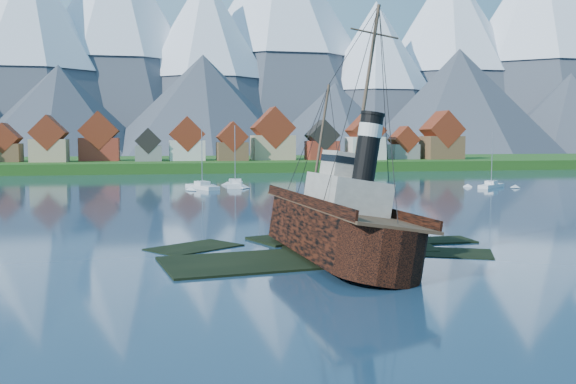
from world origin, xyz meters
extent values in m
plane|color=#1B344B|center=(0.00, 0.00, 0.00)|extent=(1400.00, 1400.00, 0.00)
cube|color=black|center=(-3.00, -2.00, -0.32)|extent=(19.08, 11.42, 1.00)
cube|color=black|center=(6.00, 4.00, -0.38)|extent=(15.15, 9.76, 1.00)
cube|color=black|center=(2.00, 9.00, -0.28)|extent=(11.45, 9.06, 1.00)
cube|color=black|center=(12.00, -1.00, -0.42)|extent=(10.27, 8.34, 1.00)
cube|color=black|center=(-9.00, 6.00, -0.40)|extent=(9.42, 8.68, 1.00)
cube|color=black|center=(15.00, 5.00, -0.35)|extent=(6.00, 4.00, 1.00)
cube|color=#1B4213|center=(0.00, 170.00, 0.00)|extent=(600.00, 80.00, 3.20)
cube|color=#3F3D38|center=(0.00, 132.00, 0.00)|extent=(600.00, 2.50, 2.00)
cube|color=brown|center=(-56.00, 153.00, 5.75)|extent=(9.00, 8.00, 5.50)
cube|color=maroon|center=(-56.00, 153.00, 10.12)|extent=(9.16, 8.16, 9.16)
cube|color=tan|center=(-43.00, 150.00, 6.40)|extent=(10.50, 9.00, 6.80)
cube|color=maroon|center=(-43.00, 150.00, 11.69)|extent=(10.69, 9.18, 10.69)
cube|color=maroon|center=(-29.00, 156.00, 6.60)|extent=(12.00, 8.50, 7.20)
cube|color=maroon|center=(-29.00, 156.00, 12.36)|extent=(12.22, 8.67, 12.22)
cube|color=slate|center=(-14.00, 151.00, 5.40)|extent=(8.00, 7.00, 4.80)
cube|color=black|center=(-14.00, 151.00, 9.24)|extent=(8.15, 7.14, 8.15)
cube|color=beige|center=(-2.00, 154.00, 6.20)|extent=(11.00, 9.50, 6.40)
cube|color=maroon|center=(-2.00, 154.00, 11.38)|extent=(11.20, 9.69, 11.20)
cube|color=brown|center=(12.00, 150.00, 5.90)|extent=(9.50, 8.00, 5.80)
cube|color=maroon|center=(12.00, 150.00, 10.51)|extent=(9.67, 8.16, 9.67)
cube|color=tan|center=(26.00, 155.00, 7.00)|extent=(13.50, 10.00, 8.00)
cube|color=maroon|center=(26.00, 155.00, 13.43)|extent=(13.75, 10.20, 13.75)
cube|color=maroon|center=(42.00, 152.00, 6.10)|extent=(10.00, 8.50, 6.20)
cube|color=black|center=(42.00, 152.00, 11.00)|extent=(10.18, 8.67, 10.18)
cube|color=beige|center=(56.00, 149.00, 6.75)|extent=(11.50, 9.00, 7.50)
cube|color=maroon|center=(56.00, 149.00, 12.57)|extent=(11.71, 9.18, 11.71)
cube|color=slate|center=(71.00, 153.00, 5.50)|extent=(9.00, 7.50, 5.00)
cube|color=maroon|center=(71.00, 153.00, 9.62)|extent=(9.16, 7.65, 9.16)
cube|color=brown|center=(84.00, 151.00, 6.90)|extent=(12.50, 10.00, 7.80)
cube|color=maroon|center=(84.00, 151.00, 13.05)|extent=(12.73, 10.20, 12.73)
cone|color=#2D333D|center=(-100.00, 455.00, 73.00)|extent=(180.00, 180.00, 150.00)
cone|color=white|center=(-100.00, 455.00, 103.00)|extent=(111.60, 111.60, 90.00)
cone|color=#2D333D|center=(-40.00, 495.00, 88.00)|extent=(210.00, 210.00, 180.00)
cone|color=#2D333D|center=(30.00, 470.00, 70.50)|extent=(170.00, 170.00, 145.00)
cone|color=white|center=(30.00, 470.00, 99.50)|extent=(105.40, 105.40, 87.00)
cone|color=#2D333D|center=(100.00, 515.00, 98.00)|extent=(240.00, 240.00, 200.00)
cone|color=#2D333D|center=(170.00, 460.00, 60.50)|extent=(150.00, 150.00, 125.00)
cone|color=white|center=(170.00, 460.00, 85.50)|extent=(93.00, 93.00, 75.00)
cone|color=#2D333D|center=(250.00, 490.00, 83.00)|extent=(200.00, 200.00, 170.00)
cone|color=white|center=(250.00, 490.00, 117.00)|extent=(124.00, 124.00, 102.00)
cone|color=#2D333D|center=(330.00, 475.00, 93.00)|extent=(230.00, 230.00, 190.00)
cone|color=white|center=(330.00, 475.00, 131.00)|extent=(142.60, 142.60, 114.00)
cone|color=#2D333D|center=(-70.00, 374.00, 27.00)|extent=(120.00, 120.00, 58.00)
cone|color=#2D333D|center=(20.00, 369.00, 31.00)|extent=(136.00, 136.00, 66.00)
cone|color=#2D333D|center=(110.00, 373.00, 23.00)|extent=(110.00, 110.00, 50.00)
cone|color=#2D333D|center=(200.00, 370.00, 35.50)|extent=(150.00, 150.00, 75.00)
cone|color=#2D333D|center=(290.00, 371.00, 28.00)|extent=(124.00, 124.00, 60.00)
cube|color=black|center=(2.07, -1.14, 2.09)|extent=(6.47, 18.62, 3.88)
cone|color=black|center=(2.07, 10.94, 2.09)|extent=(6.47, 6.47, 6.47)
cylinder|color=black|center=(2.07, -10.45, 2.09)|extent=(6.47, 6.47, 3.88)
cube|color=#4C3826|center=(2.07, -1.14, 4.12)|extent=(6.34, 24.57, 0.23)
cube|color=black|center=(-1.03, -1.14, 4.54)|extent=(0.18, 23.80, 0.83)
cube|color=black|center=(5.18, -1.14, 4.54)|extent=(0.18, 23.80, 0.83)
cube|color=#ADA89E|center=(2.07, -2.52, 5.51)|extent=(4.80, 7.85, 2.77)
cube|color=#ADA89E|center=(2.07, -1.60, 7.91)|extent=(3.33, 3.69, 2.03)
cylinder|color=black|center=(2.07, -5.57, 9.48)|extent=(1.76, 1.76, 5.17)
cylinder|color=silver|center=(2.07, -5.57, 10.77)|extent=(1.85, 1.85, 1.02)
cylinder|color=#473828|center=(2.07, 6.25, 9.76)|extent=(0.26, 0.26, 11.08)
cylinder|color=#473828|center=(2.07, -3.45, 14.93)|extent=(0.30, 0.30, 12.01)
cube|color=silver|center=(-3.12, 74.85, 0.11)|extent=(6.25, 10.21, 1.34)
cube|color=silver|center=(-3.12, 74.85, 1.17)|extent=(3.13, 3.45, 0.78)
cylinder|color=gray|center=(-3.12, 74.85, 6.58)|extent=(0.16, 0.16, 11.60)
cube|color=silver|center=(54.96, 66.25, 0.10)|extent=(8.05, 7.04, 1.21)
cube|color=silver|center=(54.96, 66.25, 1.06)|extent=(3.06, 2.98, 0.71)
cylinder|color=gray|center=(54.96, 66.25, 5.96)|extent=(0.14, 0.14, 10.51)
cube|color=silver|center=(4.04, 79.48, 0.11)|extent=(4.58, 11.77, 1.38)
cube|color=silver|center=(4.04, 79.48, 1.20)|extent=(2.98, 3.56, 0.80)
cylinder|color=gray|center=(4.04, 79.48, 6.77)|extent=(0.16, 0.16, 11.93)
camera|label=1|loc=(-12.55, -52.88, 10.05)|focal=40.00mm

